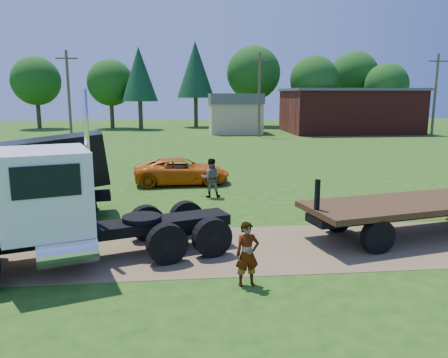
{
  "coord_description": "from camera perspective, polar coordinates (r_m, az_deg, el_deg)",
  "views": [
    {
      "loc": [
        -2.41,
        -12.35,
        4.53
      ],
      "look_at": [
        -0.95,
        2.76,
        1.6
      ],
      "focal_mm": 35.0,
      "sensor_mm": 36.0,
      "label": 1
    }
  ],
  "objects": [
    {
      "name": "ground",
      "position": [
        13.37,
        5.25,
        -8.92
      ],
      "size": [
        140.0,
        140.0,
        0.0
      ],
      "primitive_type": "plane",
      "color": "#214B10",
      "rests_on": "ground"
    },
    {
      "name": "dirt_track",
      "position": [
        13.37,
        5.25,
        -8.9
      ],
      "size": [
        120.0,
        4.2,
        0.01
      ],
      "primitive_type": "cube",
      "color": "brown",
      "rests_on": "ground"
    },
    {
      "name": "white_semi_tractor",
      "position": [
        12.33,
        -21.72,
        -3.6
      ],
      "size": [
        7.89,
        4.73,
        4.69
      ],
      "rotation": [
        0.0,
        0.0,
        0.33
      ],
      "color": "black",
      "rests_on": "ground"
    },
    {
      "name": "black_dump_truck",
      "position": [
        17.45,
        -25.8,
        0.66
      ],
      "size": [
        7.5,
        3.53,
        3.18
      ],
      "rotation": [
        0.0,
        0.0,
        0.2
      ],
      "color": "black",
      "rests_on": "ground"
    },
    {
      "name": "orange_pickup",
      "position": [
        22.58,
        -5.5,
        1.05
      ],
      "size": [
        4.95,
        2.45,
        1.35
      ],
      "primitive_type": "imported",
      "rotation": [
        0.0,
        0.0,
        1.61
      ],
      "color": "#D6610A",
      "rests_on": "ground"
    },
    {
      "name": "flatbed_trailer",
      "position": [
        15.76,
        24.53,
        -3.44
      ],
      "size": [
        8.44,
        4.14,
        2.08
      ],
      "rotation": [
        0.0,
        0.0,
        0.22
      ],
      "color": "#32210F",
      "rests_on": "ground"
    },
    {
      "name": "spectator_a",
      "position": [
        10.58,
        3.06,
        -9.78
      ],
      "size": [
        0.62,
        0.44,
        1.58
      ],
      "primitive_type": "imported",
      "rotation": [
        0.0,
        0.0,
        0.12
      ],
      "color": "#999999",
      "rests_on": "ground"
    },
    {
      "name": "spectator_b",
      "position": [
        19.53,
        -1.74,
        0.15
      ],
      "size": [
        0.88,
        0.7,
        1.76
      ],
      "primitive_type": "imported",
      "rotation": [
        0.0,
        0.0,
        3.11
      ],
      "color": "#999999",
      "rests_on": "ground"
    },
    {
      "name": "brick_building",
      "position": [
        56.22,
        15.95,
        8.61
      ],
      "size": [
        15.4,
        10.4,
        5.3
      ],
      "color": "maroon",
      "rests_on": "ground"
    },
    {
      "name": "tan_shed",
      "position": [
        52.78,
        1.47,
        8.64
      ],
      "size": [
        6.2,
        5.4,
        4.7
      ],
      "color": "tan",
      "rests_on": "ground"
    },
    {
      "name": "utility_poles",
      "position": [
        48.09,
        4.64,
        11.11
      ],
      "size": [
        42.2,
        0.28,
        9.0
      ],
      "color": "brown",
      "rests_on": "ground"
    },
    {
      "name": "tree_row",
      "position": [
        63.32,
        2.24,
        13.12
      ],
      "size": [
        54.27,
        12.65,
        11.93
      ],
      "color": "#3B2E18",
      "rests_on": "ground"
    }
  ]
}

